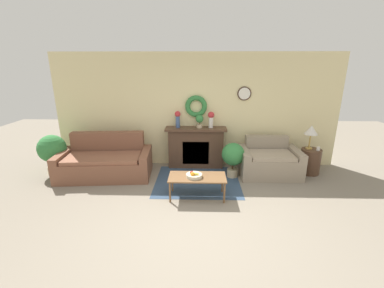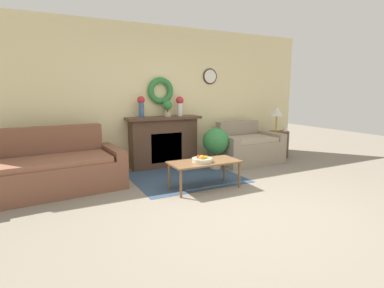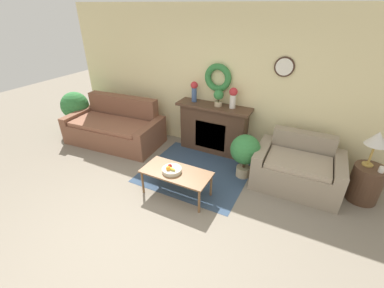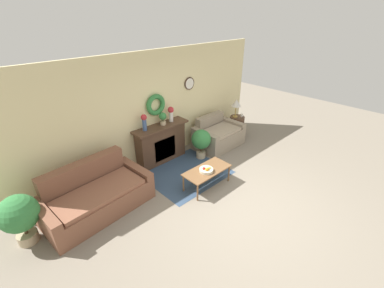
{
  "view_description": "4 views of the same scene",
  "coord_description": "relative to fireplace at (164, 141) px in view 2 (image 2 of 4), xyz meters",
  "views": [
    {
      "loc": [
        0.07,
        -3.37,
        2.43
      ],
      "look_at": [
        -0.07,
        1.59,
        0.88
      ],
      "focal_mm": 24.0,
      "sensor_mm": 36.0,
      "label": 1
    },
    {
      "loc": [
        -2.11,
        -2.83,
        1.47
      ],
      "look_at": [
        0.0,
        1.34,
        0.64
      ],
      "focal_mm": 28.0,
      "sensor_mm": 36.0,
      "label": 2
    },
    {
      "loc": [
        1.73,
        -1.74,
        2.67
      ],
      "look_at": [
        0.05,
        1.54,
        0.65
      ],
      "focal_mm": 24.0,
      "sensor_mm": 36.0,
      "label": 3
    },
    {
      "loc": [
        -3.35,
        -2.11,
        3.48
      ],
      "look_at": [
        0.05,
        1.48,
        0.86
      ],
      "focal_mm": 24.0,
      "sensor_mm": 36.0,
      "label": 4
    }
  ],
  "objects": [
    {
      "name": "ground_plane",
      "position": [
        0.0,
        -2.55,
        -0.5
      ],
      "size": [
        16.0,
        16.0,
        0.0
      ],
      "primitive_type": "plane",
      "color": "gray"
    },
    {
      "name": "floor_rug",
      "position": [
        0.05,
        -0.85,
        -0.49
      ],
      "size": [
        1.8,
        1.61,
        0.01
      ],
      "color": "#334760",
      "rests_on": "ground_plane"
    },
    {
      "name": "wall_back",
      "position": [
        0.0,
        0.21,
        0.86
      ],
      "size": [
        6.8,
        0.18,
        2.7
      ],
      "color": "beige",
      "rests_on": "ground_plane"
    },
    {
      "name": "fireplace",
      "position": [
        0.0,
        0.0,
        0.0
      ],
      "size": [
        1.44,
        0.41,
        0.98
      ],
      "color": "#4C3323",
      "rests_on": "ground_plane"
    },
    {
      "name": "couch_left",
      "position": [
        -2.02,
        -0.59,
        -0.18
      ],
      "size": [
        2.06,
        1.16,
        0.93
      ],
      "rotation": [
        0.0,
        0.0,
        0.08
      ],
      "color": "brown",
      "rests_on": "ground_plane"
    },
    {
      "name": "loveseat_right",
      "position": [
        1.67,
        -0.43,
        -0.19
      ],
      "size": [
        1.34,
        0.93,
        0.83
      ],
      "rotation": [
        0.0,
        0.0,
        0.01
      ],
      "color": "gray",
      "rests_on": "ground_plane"
    },
    {
      "name": "coffee_table",
      "position": [
        0.05,
        -1.54,
        -0.11
      ],
      "size": [
        1.07,
        0.51,
        0.42
      ],
      "color": "brown",
      "rests_on": "ground_plane"
    },
    {
      "name": "fruit_bowl",
      "position": [
        -0.01,
        -1.58,
        -0.04
      ],
      "size": [
        0.3,
        0.3,
        0.12
      ],
      "color": "beige",
      "rests_on": "coffee_table"
    },
    {
      "name": "side_table_by_loveseat",
      "position": [
        2.64,
        -0.34,
        -0.21
      ],
      "size": [
        0.44,
        0.44,
        0.58
      ],
      "color": "#4C3323",
      "rests_on": "ground_plane"
    },
    {
      "name": "table_lamp",
      "position": [
        2.59,
        -0.3,
        0.51
      ],
      "size": [
        0.29,
        0.29,
        0.55
      ],
      "color": "#B28E42",
      "rests_on": "side_table_by_loveseat"
    },
    {
      "name": "mug",
      "position": [
        2.74,
        -0.42,
        0.12
      ],
      "size": [
        0.08,
        0.08,
        0.08
      ],
      "color": "silver",
      "rests_on": "side_table_by_loveseat"
    },
    {
      "name": "vase_on_mantel_left",
      "position": [
        -0.43,
        0.01,
        0.72
      ],
      "size": [
        0.14,
        0.14,
        0.39
      ],
      "color": "#3D5684",
      "rests_on": "fireplace"
    },
    {
      "name": "vase_on_mantel_right",
      "position": [
        0.36,
        0.01,
        0.71
      ],
      "size": [
        0.15,
        0.15,
        0.38
      ],
      "color": "silver",
      "rests_on": "fireplace"
    },
    {
      "name": "potted_plant_on_mantel",
      "position": [
        0.09,
        -0.01,
        0.67
      ],
      "size": [
        0.19,
        0.19,
        0.31
      ],
      "color": "tan",
      "rests_on": "fireplace"
    },
    {
      "name": "potted_plant_floor_by_loveseat",
      "position": [
        0.83,
        -0.59,
        0.0
      ],
      "size": [
        0.5,
        0.5,
        0.78
      ],
      "color": "tan",
      "rests_on": "ground_plane"
    }
  ]
}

